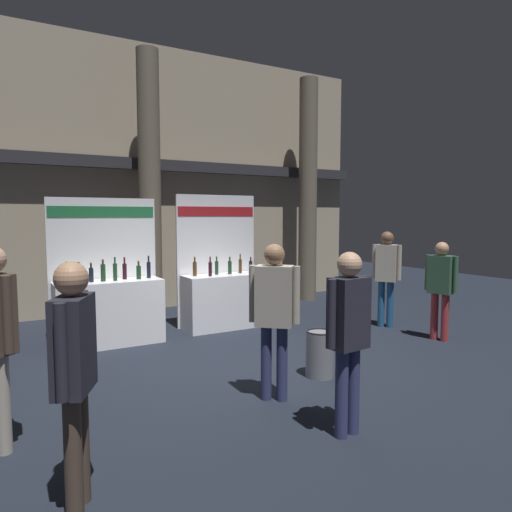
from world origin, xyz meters
TOP-DOWN VIEW (x-y plane):
  - ground_plane at (0.00, 0.00)m, footprint 24.00×24.00m
  - hall_colonnade at (0.00, 4.37)m, footprint 11.29×1.28m
  - exhibitor_booth_0 at (-1.24, 1.90)m, footprint 1.74×0.66m
  - exhibitor_booth_1 at (0.88, 2.02)m, footprint 1.60×0.66m
  - trash_bin at (0.78, -1.04)m, footprint 0.37×0.37m
  - visitor_0 at (0.01, -2.46)m, footprint 0.53×0.27m
  - visitor_1 at (3.62, -0.62)m, footprint 0.34×0.53m
  - visitor_2 at (-2.40, -2.37)m, footprint 0.36×0.53m
  - visitor_4 at (-0.14, -1.40)m, footprint 0.47×0.45m
  - visitor_5 at (3.54, 0.52)m, footprint 0.42×0.46m

SIDE VIEW (x-z plane):
  - ground_plane at x=0.00m, z-range 0.00..0.00m
  - trash_bin at x=0.78m, z-range 0.00..0.61m
  - exhibitor_booth_1 at x=0.88m, z-range -0.62..1.86m
  - exhibitor_booth_0 at x=-1.24m, z-range -0.57..1.81m
  - visitor_1 at x=3.62m, z-range 0.16..1.82m
  - visitor_0 at x=0.01m, z-range 0.17..1.92m
  - visitor_2 at x=-2.40m, z-range 0.17..1.94m
  - visitor_4 at x=-0.14m, z-range 0.19..1.96m
  - visitor_5 at x=3.54m, z-range 0.18..1.98m
  - hall_colonnade at x=0.00m, z-range -0.03..5.77m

